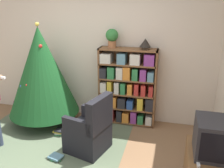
{
  "coord_description": "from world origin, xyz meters",
  "views": [
    {
      "loc": [
        1.44,
        -2.52,
        2.25
      ],
      "look_at": [
        0.6,
        0.84,
        1.05
      ],
      "focal_mm": 40.0,
      "sensor_mm": 36.0,
      "label": 1
    }
  ],
  "objects": [
    {
      "name": "potted_plant",
      "position": [
        0.39,
        1.7,
        1.61
      ],
      "size": [
        0.22,
        0.22,
        0.33
      ],
      "color": "#935B38",
      "rests_on": "bookshelf"
    },
    {
      "name": "area_rug",
      "position": [
        -0.45,
        0.49,
        0.0
      ],
      "size": [
        2.55,
        2.14,
        0.01
      ],
      "color": "#56664C",
      "rests_on": "ground_plane"
    },
    {
      "name": "book_pile_near_tree",
      "position": [
        -0.36,
        0.95,
        0.05
      ],
      "size": [
        0.21,
        0.17,
        0.1
      ],
      "color": "#2D7A42",
      "rests_on": "ground_plane"
    },
    {
      "name": "book_pile_by_chair",
      "position": [
        -0.11,
        0.3,
        0.03
      ],
      "size": [
        0.23,
        0.2,
        0.05
      ],
      "color": "#2D7A42",
      "rests_on": "ground_plane"
    },
    {
      "name": "table_lamp",
      "position": [
        0.97,
        1.7,
        1.52
      ],
      "size": [
        0.2,
        0.2,
        0.18
      ],
      "color": "#473828",
      "rests_on": "bookshelf"
    },
    {
      "name": "game_remote",
      "position": [
        1.8,
        -0.05,
        0.52
      ],
      "size": [
        0.04,
        0.12,
        0.02
      ],
      "color": "white",
      "rests_on": "tv_stand"
    },
    {
      "name": "bookshelf",
      "position": [
        0.67,
        1.69,
        0.7
      ],
      "size": [
        1.04,
        0.29,
        1.42
      ],
      "color": "brown",
      "rests_on": "ground_plane"
    },
    {
      "name": "armchair",
      "position": [
        0.3,
        0.64,
        0.32
      ],
      "size": [
        0.7,
        0.69,
        0.92
      ],
      "rotation": [
        0.0,
        0.0,
        -1.84
      ],
      "color": "black",
      "rests_on": "ground_plane"
    },
    {
      "name": "wall_back",
      "position": [
        0.0,
        1.91,
        1.3
      ],
      "size": [
        8.0,
        0.1,
        2.6
      ],
      "color": "beige",
      "rests_on": "ground_plane"
    },
    {
      "name": "television",
      "position": [
        1.95,
        0.19,
        0.73
      ],
      "size": [
        0.38,
        0.47,
        0.44
      ],
      "color": "#28282D",
      "rests_on": "tv_stand"
    },
    {
      "name": "christmas_tree",
      "position": [
        -0.83,
        1.34,
        1.01
      ],
      "size": [
        1.28,
        1.28,
        1.87
      ],
      "color": "#4C3323",
      "rests_on": "ground_plane"
    }
  ]
}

